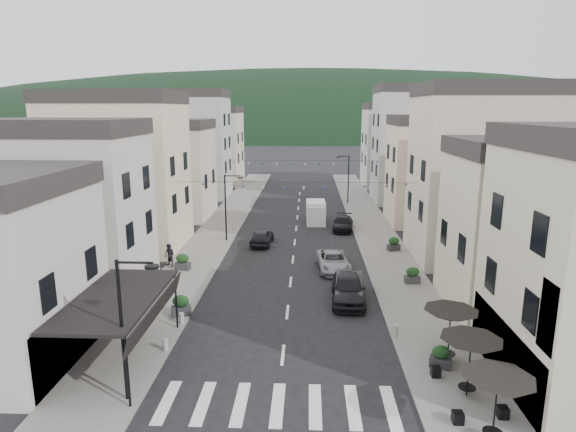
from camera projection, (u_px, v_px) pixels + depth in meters
The scene contains 26 objects.
sidewalk_left at pixel (223, 225), 48.79m from camera, with size 4.00×76.00×0.12m, color slate.
sidewalk_right at pixel (371, 226), 48.18m from camera, with size 4.00×76.00×0.12m, color slate.
hill_backdrop at pixel (307, 127), 309.79m from camera, with size 640.00×360.00×70.00m, color black.
boutique_awning at pixel (122, 300), 21.79m from camera, with size 3.77×7.50×3.28m.
buildings_row_left at pixel (168, 159), 53.37m from camera, with size 10.20×54.16×14.00m.
buildings_row_right at pixel (434, 159), 51.00m from camera, with size 10.20×54.16×14.50m.
cafe_terrace at pixel (471, 345), 19.20m from camera, with size 2.50×8.10×2.53m.
streetlamp_left_near at pixel (128, 316), 18.68m from camera, with size 1.70×0.56×6.00m.
streetlamp_left_far at pixel (228, 201), 42.08m from camera, with size 1.70×0.56×6.00m.
streetlamp_right_far at pixel (346, 174), 59.15m from camera, with size 1.70×0.56×6.00m.
bollards at pixel (282, 352), 22.57m from camera, with size 11.66×10.26×0.60m.
bunting_near at pixel (293, 186), 37.51m from camera, with size 19.00×0.28×0.62m.
bunting_far at pixel (298, 164), 53.11m from camera, with size 19.00×0.28×0.62m.
parked_car_a at pixel (348, 288), 29.44m from camera, with size 2.02×5.02×1.71m, color black.
parked_car_b at pixel (349, 287), 29.82m from camera, with size 1.63×4.66×1.54m, color #2D2D2F.
parked_car_c at pixel (333, 261), 35.24m from camera, with size 2.20×4.77×1.32m, color #93949B.
parked_car_d at pixel (343, 223), 46.82m from camera, with size 1.83×4.51×1.31m, color black.
parked_car_e at pixel (262, 237), 41.77m from camera, with size 1.67×4.16×1.42m, color black.
delivery_van at pixel (316, 211), 50.04m from camera, with size 1.99×4.85×2.31m.
pedestrian_a at pixel (158, 280), 30.67m from camera, with size 0.58×0.38×1.58m, color black.
pedestrian_b at pixel (169, 255), 35.65m from camera, with size 0.83×0.64×1.70m, color black.
planter_la at pixel (181, 305), 27.21m from camera, with size 1.21×0.92×1.20m.
planter_lb at pixel (183, 262), 34.96m from camera, with size 1.15×0.78×1.19m.
planter_ra at pixel (441, 357), 21.73m from camera, with size 1.05×0.81×1.04m.
planter_rb at pixel (412, 275), 32.25m from camera, with size 1.04×0.64×1.11m.
planter_rc at pixel (394, 244), 39.69m from camera, with size 1.14×0.89×1.13m.
Camera 1 is at (1.14, -15.10, 11.59)m, focal length 30.00 mm.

